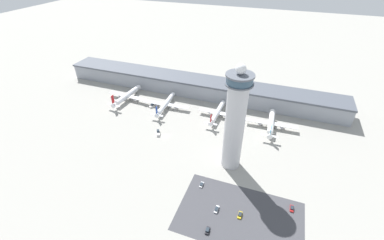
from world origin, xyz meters
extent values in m
plane|color=#9E9B93|center=(0.00, 0.00, 0.00)|extent=(1000.00, 1000.00, 0.00)
cube|color=#9399A3|center=(0.00, 70.00, 6.93)|extent=(261.03, 22.00, 13.85)
cube|color=#4C515B|center=(0.00, 70.00, 14.65)|extent=(261.03, 25.00, 1.60)
cylinder|color=#BCBCC1|center=(51.82, -12.29, 28.31)|extent=(11.61, 11.61, 56.62)
cylinder|color=#565B66|center=(51.82, -12.29, 57.02)|extent=(15.24, 15.24, 0.80)
cylinder|color=#334C60|center=(51.82, -12.29, 59.42)|extent=(14.02, 14.02, 4.00)
cylinder|color=#565B66|center=(51.82, -12.29, 61.92)|extent=(15.24, 15.24, 1.00)
sphere|color=white|center=(51.82, -12.29, 65.24)|extent=(5.64, 5.64, 5.64)
cube|color=#424247|center=(65.28, -48.83, 0.00)|extent=(64.00, 40.00, 0.01)
cylinder|color=white|center=(-54.97, 37.05, 4.49)|extent=(6.53, 30.01, 4.48)
cone|color=white|center=(-53.80, 53.91, 4.49)|extent=(4.75, 4.33, 4.48)
cone|color=white|center=(-56.19, 19.51, 4.49)|extent=(4.40, 5.64, 4.03)
cube|color=white|center=(-54.93, 37.64, 3.71)|extent=(38.69, 7.06, 0.44)
cylinder|color=#A8A8B2|center=(-62.92, 39.20, 2.35)|extent=(2.80, 5.09, 2.46)
cylinder|color=#A8A8B2|center=(-46.80, 38.08, 2.35)|extent=(2.80, 5.09, 2.46)
cube|color=red|center=(-56.26, 18.44, 10.32)|extent=(0.49, 2.81, 7.17)
cube|color=white|center=(-56.29, 18.04, 4.94)|extent=(12.66, 2.86, 0.24)
cylinder|color=black|center=(-54.02, 50.70, 1.12)|extent=(0.28, 0.28, 2.25)
cylinder|color=black|center=(-51.86, 36.62, 1.12)|extent=(0.28, 0.28, 2.25)
cylinder|color=black|center=(-58.12, 37.06, 1.12)|extent=(0.28, 0.28, 2.25)
cylinder|color=silver|center=(-16.25, 36.05, 4.05)|extent=(5.48, 30.61, 3.79)
cone|color=silver|center=(-17.20, 52.95, 4.05)|extent=(3.97, 3.62, 3.79)
cone|color=silver|center=(-15.28, 18.58, 4.05)|extent=(3.66, 4.73, 3.41)
cube|color=silver|center=(-16.29, 36.65, 3.39)|extent=(41.40, 6.69, 0.44)
cylinder|color=#A8A8B2|center=(-24.99, 37.17, 2.24)|extent=(2.31, 4.28, 2.08)
cylinder|color=#A8A8B2|center=(-7.70, 38.13, 2.24)|extent=(2.31, 4.28, 2.08)
cube|color=navy|center=(-15.23, 17.67, 8.98)|extent=(0.46, 2.81, 6.06)
cube|color=silver|center=(-15.21, 17.27, 4.43)|extent=(10.70, 2.59, 0.24)
cylinder|color=black|center=(-17.03, 50.05, 1.08)|extent=(0.28, 0.28, 2.16)
cylinder|color=black|center=(-13.59, 36.00, 1.08)|extent=(0.28, 0.28, 2.16)
cylinder|color=black|center=(-18.89, 35.71, 1.08)|extent=(0.28, 0.28, 2.16)
cylinder|color=white|center=(29.23, 37.83, 4.45)|extent=(4.47, 28.33, 3.67)
cone|color=white|center=(29.67, 53.59, 4.45)|extent=(3.77, 3.41, 3.67)
cone|color=white|center=(28.77, 21.51, 4.45)|extent=(3.43, 4.50, 3.31)
cube|color=white|center=(29.24, 38.39, 3.80)|extent=(31.98, 5.30, 0.44)
cylinder|color=#A8A8B2|center=(22.58, 39.58, 2.69)|extent=(2.13, 4.10, 2.02)
cylinder|color=#A8A8B2|center=(35.96, 39.20, 2.69)|extent=(2.13, 4.10, 2.02)
cube|color=red|center=(28.74, 20.63, 9.22)|extent=(0.38, 2.81, 5.88)
cube|color=white|center=(28.73, 20.23, 4.81)|extent=(10.34, 2.29, 0.24)
cylinder|color=black|center=(29.59, 50.74, 1.30)|extent=(0.28, 0.28, 2.61)
cylinder|color=black|center=(31.79, 37.52, 1.30)|extent=(0.28, 0.28, 2.61)
cylinder|color=black|center=(26.65, 37.66, 1.30)|extent=(0.28, 0.28, 2.61)
cylinder|color=white|center=(72.00, 36.99, 4.70)|extent=(5.39, 26.91, 4.37)
cone|color=white|center=(71.41, 52.33, 4.70)|extent=(4.51, 4.09, 4.37)
cone|color=white|center=(72.61, 21.00, 4.70)|extent=(4.13, 5.39, 3.93)
cube|color=white|center=(71.98, 37.53, 3.94)|extent=(39.15, 5.89, 0.44)
cylinder|color=#A8A8B2|center=(63.75, 38.21, 2.62)|extent=(2.58, 4.89, 2.40)
cylinder|color=#A8A8B2|center=(80.12, 38.84, 2.62)|extent=(2.58, 4.89, 2.40)
cube|color=#197FB2|center=(72.65, 19.96, 10.38)|extent=(0.41, 2.81, 6.99)
cube|color=white|center=(72.66, 19.56, 5.14)|extent=(12.29, 2.47, 0.24)
cylinder|color=black|center=(71.53, 49.17, 1.26)|extent=(0.28, 0.28, 2.52)
cylinder|color=black|center=(75.06, 36.85, 1.26)|extent=(0.28, 0.28, 2.52)
cylinder|color=black|center=(68.95, 36.61, 1.26)|extent=(0.28, 0.28, 2.52)
cube|color=black|center=(-5.83, 0.27, 0.06)|extent=(4.42, 6.04, 0.12)
cube|color=silver|center=(-5.83, 0.27, 0.87)|extent=(4.98, 7.05, 1.74)
cube|color=#232D38|center=(-6.13, 0.87, 2.44)|extent=(2.66, 2.69, 1.42)
cube|color=black|center=(-28.08, 34.39, 0.06)|extent=(3.83, 6.05, 0.12)
cube|color=silver|center=(-28.08, 34.39, 0.78)|extent=(4.25, 7.10, 1.56)
cube|color=#232D38|center=(-28.29, 33.75, 2.19)|extent=(2.52, 2.54, 1.27)
cube|color=black|center=(90.55, -34.99, 0.06)|extent=(1.71, 3.68, 0.12)
cube|color=red|center=(90.55, -34.99, 0.39)|extent=(1.78, 4.38, 0.78)
cube|color=#232D38|center=(90.55, -34.88, 1.10)|extent=(1.57, 2.41, 0.64)
cube|color=black|center=(65.34, -48.48, 0.06)|extent=(1.93, 3.78, 0.12)
cube|color=gold|center=(65.34, -48.48, 0.39)|extent=(2.02, 4.49, 0.78)
cube|color=#232D38|center=(65.34, -48.37, 1.10)|extent=(1.73, 2.49, 0.64)
cube|color=black|center=(53.02, -49.29, 0.06)|extent=(1.87, 4.06, 0.12)
cube|color=silver|center=(53.02, -49.29, 0.40)|extent=(1.98, 4.82, 0.81)
cube|color=#232D38|center=(53.01, -49.41, 1.14)|extent=(1.67, 2.68, 0.66)
cube|color=black|center=(52.05, -62.62, 0.06)|extent=(1.80, 3.55, 0.12)
cube|color=black|center=(52.05, -62.62, 0.44)|extent=(1.90, 4.22, 0.88)
cube|color=#232D38|center=(52.05, -62.73, 1.24)|extent=(1.62, 2.34, 0.72)
cube|color=black|center=(40.12, -35.87, 0.06)|extent=(1.72, 3.59, 0.12)
cube|color=silver|center=(40.12, -35.87, 0.37)|extent=(1.80, 4.27, 0.74)
cube|color=#232D38|center=(40.13, -35.98, 1.05)|extent=(1.56, 2.36, 0.61)
camera|label=1|loc=(70.14, -134.53, 116.49)|focal=24.00mm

